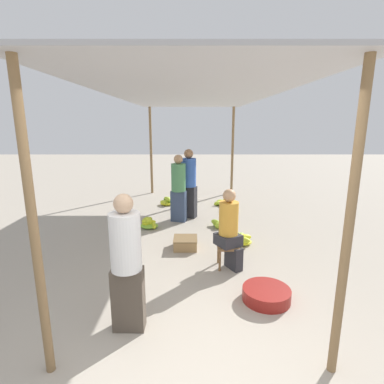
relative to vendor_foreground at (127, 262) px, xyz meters
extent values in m
cylinder|color=olive|center=(-0.62, -0.59, 0.57)|extent=(0.08, 0.08, 2.75)
cylinder|color=olive|center=(2.00, -0.59, 0.57)|extent=(0.08, 0.08, 2.75)
cylinder|color=olive|center=(-0.62, 6.70, 0.57)|extent=(0.08, 0.08, 2.75)
cylinder|color=olive|center=(2.00, 6.70, 0.57)|extent=(0.08, 0.08, 2.75)
cube|color=#B2B2B7|center=(0.69, 3.06, 1.96)|extent=(3.01, 7.69, 0.04)
cube|color=#4C4238|center=(0.00, 0.00, -0.44)|extent=(0.35, 0.19, 0.72)
cylinder|color=white|center=(0.00, 0.00, 0.23)|extent=(0.33, 0.33, 0.63)
sphere|color=tan|center=(0.00, 0.00, 0.64)|extent=(0.20, 0.20, 0.20)
cube|color=brown|center=(1.26, 1.47, -0.45)|extent=(0.34, 0.34, 0.04)
cylinder|color=brown|center=(1.13, 1.33, -0.64)|extent=(0.04, 0.04, 0.33)
cylinder|color=brown|center=(1.40, 1.33, -0.64)|extent=(0.04, 0.04, 0.33)
cylinder|color=brown|center=(1.13, 1.61, -0.64)|extent=(0.04, 0.04, 0.33)
cylinder|color=brown|center=(1.40, 1.61, -0.64)|extent=(0.04, 0.04, 0.33)
cube|color=#2D2D33|center=(1.35, 1.42, -0.62)|extent=(0.27, 0.34, 0.37)
cube|color=#2D2D33|center=(1.26, 1.47, -0.34)|extent=(0.46, 0.46, 0.18)
cylinder|color=gold|center=(1.26, 1.47, 0.01)|extent=(0.41, 0.41, 0.52)
sphere|color=tan|center=(1.26, 1.47, 0.37)|extent=(0.20, 0.20, 0.20)
cylinder|color=maroon|center=(1.66, 0.54, -0.72)|extent=(0.62, 0.62, 0.17)
ellipsoid|color=yellow|center=(-0.34, 3.31, -0.75)|extent=(0.23, 0.33, 0.11)
ellipsoid|color=#C1D22A|center=(-0.25, 3.30, -0.63)|extent=(0.21, 0.28, 0.14)
ellipsoid|color=#C4D329|center=(-0.31, 3.34, -0.64)|extent=(0.24, 0.33, 0.13)
ellipsoid|color=#C5D329|center=(-0.14, 3.25, -0.73)|extent=(0.17, 0.29, 0.14)
ellipsoid|color=yellow|center=(-0.24, 3.30, -0.69)|extent=(0.32, 0.25, 0.13)
ellipsoid|color=#7FB735|center=(-0.24, 3.30, -0.75)|extent=(0.39, 0.34, 0.10)
ellipsoid|color=#AFCA2D|center=(0.00, 5.19, -0.63)|extent=(0.28, 0.35, 0.12)
ellipsoid|color=#78B437|center=(0.10, 5.18, -0.67)|extent=(0.30, 0.20, 0.12)
ellipsoid|color=#73B237|center=(0.00, 5.25, -0.66)|extent=(0.25, 0.20, 0.15)
ellipsoid|color=#C2D229|center=(-0.03, 5.15, -0.72)|extent=(0.15, 0.35, 0.09)
ellipsoid|color=#C0D12A|center=(-0.07, 5.16, -0.73)|extent=(0.33, 0.31, 0.13)
ellipsoid|color=#C4D329|center=(0.09, 5.27, -0.71)|extent=(0.22, 0.25, 0.12)
ellipsoid|color=yellow|center=(0.00, 5.17, -0.75)|extent=(0.38, 0.33, 0.10)
ellipsoid|color=#A9C82E|center=(1.64, 5.12, -0.66)|extent=(0.18, 0.25, 0.11)
ellipsoid|color=yellow|center=(1.81, 5.26, -0.73)|extent=(0.33, 0.21, 0.10)
ellipsoid|color=#B3CC2C|center=(1.43, 5.13, -0.74)|extent=(0.29, 0.25, 0.13)
ellipsoid|color=#AFCA2D|center=(1.51, 5.28, -0.73)|extent=(0.25, 0.20, 0.12)
ellipsoid|color=yellow|center=(1.67, 5.35, -0.73)|extent=(0.32, 0.28, 0.14)
ellipsoid|color=#9DC330|center=(1.66, 5.15, -0.75)|extent=(0.55, 0.48, 0.10)
ellipsoid|color=yellow|center=(1.68, 2.38, -0.67)|extent=(0.32, 0.19, 0.12)
ellipsoid|color=#BED02A|center=(1.64, 2.31, -0.69)|extent=(0.33, 0.26, 0.12)
ellipsoid|color=#A1C52F|center=(1.58, 2.46, -0.69)|extent=(0.20, 0.33, 0.14)
ellipsoid|color=#C2D229|center=(1.65, 2.39, -0.67)|extent=(0.29, 0.20, 0.10)
ellipsoid|color=#ADCA2D|center=(1.67, 2.37, -0.70)|extent=(0.20, 0.25, 0.15)
ellipsoid|color=#93BF32|center=(1.65, 2.51, -0.70)|extent=(0.20, 0.27, 0.14)
ellipsoid|color=yellow|center=(1.64, 2.39, -0.75)|extent=(0.38, 0.33, 0.10)
ellipsoid|color=#A3C62F|center=(1.29, 3.25, -0.73)|extent=(0.26, 0.26, 0.15)
ellipsoid|color=#C9D528|center=(1.44, 3.31, -0.74)|extent=(0.30, 0.33, 0.13)
ellipsoid|color=#8BBC33|center=(1.40, 3.36, -0.71)|extent=(0.23, 0.25, 0.14)
ellipsoid|color=#A2C52F|center=(1.23, 3.39, -0.71)|extent=(0.26, 0.28, 0.12)
ellipsoid|color=#9BC230|center=(1.43, 3.26, -0.73)|extent=(0.14, 0.27, 0.14)
ellipsoid|color=#93BF32|center=(1.35, 3.38, -0.75)|extent=(0.37, 0.33, 0.10)
ellipsoid|color=yellow|center=(1.76, 4.56, -0.73)|extent=(0.25, 0.17, 0.14)
ellipsoid|color=#91BE32|center=(1.59, 4.54, -0.73)|extent=(0.30, 0.26, 0.13)
ellipsoid|color=#A5C62F|center=(1.75, 4.59, -0.74)|extent=(0.17, 0.24, 0.13)
ellipsoid|color=yellow|center=(1.74, 4.55, -0.71)|extent=(0.28, 0.28, 0.14)
ellipsoid|color=#AFCA2D|center=(1.56, 4.63, -0.73)|extent=(0.25, 0.31, 0.14)
ellipsoid|color=yellow|center=(1.63, 4.54, -0.70)|extent=(0.16, 0.23, 0.11)
ellipsoid|color=#87BA34|center=(1.68, 4.52, -0.69)|extent=(0.20, 0.31, 0.09)
ellipsoid|color=yellow|center=(1.63, 4.57, -0.75)|extent=(0.37, 0.32, 0.10)
cube|color=#9E7A4C|center=(0.58, 2.20, -0.72)|extent=(0.42, 0.42, 0.18)
cube|color=brown|center=(0.58, 2.20, -0.62)|extent=(0.43, 0.43, 0.02)
cube|color=#384766|center=(0.39, 3.78, -0.44)|extent=(0.38, 0.28, 0.72)
cylinder|color=#4C8C59|center=(0.39, 3.78, 0.23)|extent=(0.41, 0.41, 0.63)
sphere|color=tan|center=(0.39, 3.78, 0.65)|extent=(0.20, 0.20, 0.20)
cube|color=#2D2D33|center=(0.62, 4.08, -0.42)|extent=(0.42, 0.33, 0.77)
cylinder|color=#3359B2|center=(0.62, 4.08, 0.30)|extent=(0.46, 0.46, 0.67)
sphere|color=#9E704C|center=(0.62, 4.08, 0.74)|extent=(0.22, 0.22, 0.22)
camera|label=1|loc=(0.70, -2.93, 1.44)|focal=28.00mm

